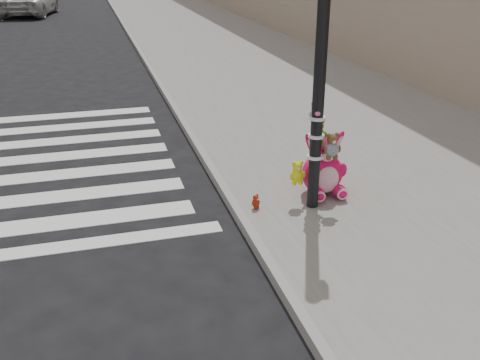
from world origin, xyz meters
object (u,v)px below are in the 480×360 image
object	(u,v)px
signal_pole	(320,89)
red_teddy	(256,202)
pink_bunny	(323,168)
car_white_near	(29,2)

from	to	relation	value
signal_pole	red_teddy	world-z (taller)	signal_pole
signal_pole	red_teddy	xyz separation A→B (m)	(-0.81, 0.12, -1.58)
pink_bunny	red_teddy	xyz separation A→B (m)	(-1.11, -0.23, -0.29)
signal_pole	car_white_near	bearing A→B (deg)	101.88
signal_pole	pink_bunny	distance (m)	1.37
red_teddy	pink_bunny	bearing A→B (deg)	-17.82
pink_bunny	red_teddy	distance (m)	1.17
car_white_near	red_teddy	bearing A→B (deg)	109.97
car_white_near	signal_pole	bearing A→B (deg)	111.56
pink_bunny	red_teddy	bearing A→B (deg)	-166.03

